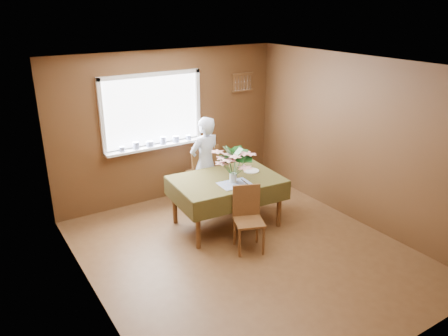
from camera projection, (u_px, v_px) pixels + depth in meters
floor at (246, 252)px, 5.95m from camera, size 4.50×4.50×0.00m
ceiling at (249, 66)px, 5.06m from camera, size 4.50×4.50×0.00m
wall_back at (169, 126)px, 7.28m from camera, size 4.00×0.00×4.00m
wall_front at (399, 245)px, 3.73m from camera, size 4.00×0.00×4.00m
wall_left at (89, 203)px, 4.50m from camera, size 0.00×4.50×4.50m
wall_right at (357, 141)px, 6.51m from camera, size 0.00×4.50×4.50m
window_assembly at (154, 124)px, 7.05m from camera, size 1.72×0.20×1.22m
spoon_rack at (243, 82)px, 7.76m from camera, size 0.44×0.05×0.33m
dining_table at (227, 184)px, 6.45m from camera, size 1.64×1.18×0.77m
chair_far at (203, 172)px, 7.21m from camera, size 0.53×0.53×1.04m
chair_near at (248, 215)px, 5.91m from camera, size 0.49×0.50×0.89m
seated_woman at (205, 163)px, 7.01m from camera, size 0.59×0.42×1.53m
flower_bouquet at (233, 162)px, 6.18m from camera, size 0.55×0.55×0.47m
side_plate at (251, 171)px, 6.69m from camera, size 0.27×0.27×0.01m
table_knife at (245, 182)px, 6.27m from camera, size 0.06×0.24×0.00m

